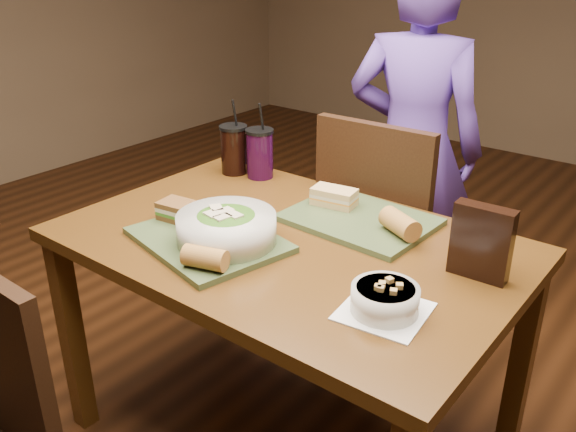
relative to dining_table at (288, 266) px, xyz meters
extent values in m
cube|color=#4C2E0F|center=(-0.60, -0.38, -0.30)|extent=(0.06, 0.06, 0.71)
cube|color=#4C2E0F|center=(-0.60, 0.38, -0.30)|extent=(0.06, 0.06, 0.71)
cube|color=#4C2E0F|center=(0.60, 0.38, -0.30)|extent=(0.06, 0.06, 0.71)
cube|color=#4C2E0F|center=(0.00, 0.00, 0.07)|extent=(1.30, 0.85, 0.04)
cube|color=black|center=(-0.25, -0.75, 0.00)|extent=(0.39, 0.04, 0.46)
cube|color=black|center=(0.01, 0.64, -0.20)|extent=(0.44, 0.44, 0.04)
cube|color=black|center=(0.01, 0.44, 0.08)|extent=(0.43, 0.06, 0.51)
cube|color=black|center=(-0.17, 0.45, -0.44)|extent=(0.04, 0.04, 0.44)
cube|color=black|center=(0.19, 0.45, -0.44)|extent=(0.04, 0.04, 0.44)
cube|color=black|center=(-0.17, 0.82, -0.44)|extent=(0.04, 0.04, 0.44)
cube|color=black|center=(0.19, 0.82, -0.44)|extent=(0.04, 0.04, 0.44)
imported|color=#5B3AA0|center=(-0.09, 0.94, 0.10)|extent=(0.63, 0.49, 1.52)
cube|color=#3D4D2A|center=(-0.16, -0.16, 0.10)|extent=(0.48, 0.40, 0.02)
cube|color=#3D4D2A|center=(0.10, 0.22, 0.10)|extent=(0.43, 0.34, 0.02)
cylinder|color=silver|center=(-0.10, -0.15, 0.15)|extent=(0.27, 0.27, 0.08)
ellipsoid|color=#427219|center=(-0.10, -0.15, 0.16)|extent=(0.22, 0.22, 0.07)
cube|color=beige|center=(-0.08, -0.18, 0.19)|extent=(0.04, 0.05, 0.01)
cube|color=beige|center=(-0.11, -0.14, 0.19)|extent=(0.04, 0.05, 0.01)
cube|color=beige|center=(-0.07, -0.15, 0.19)|extent=(0.05, 0.04, 0.01)
cube|color=beige|center=(-0.14, -0.14, 0.19)|extent=(0.06, 0.05, 0.01)
cube|color=beige|center=(-0.12, -0.18, 0.19)|extent=(0.05, 0.04, 0.01)
cube|color=white|center=(0.41, -0.16, 0.09)|extent=(0.21, 0.21, 0.00)
cylinder|color=silver|center=(0.41, -0.16, 0.13)|extent=(0.16, 0.16, 0.06)
cylinder|color=black|center=(0.41, -0.16, 0.15)|extent=(0.13, 0.13, 0.01)
cube|color=#B28947|center=(0.41, -0.18, 0.16)|extent=(0.02, 0.02, 0.01)
cube|color=#B28947|center=(0.40, -0.18, 0.16)|extent=(0.02, 0.02, 0.01)
cube|color=#B28947|center=(0.44, -0.18, 0.16)|extent=(0.02, 0.02, 0.01)
cube|color=#B28947|center=(0.40, -0.14, 0.16)|extent=(0.02, 0.02, 0.01)
cube|color=#B28947|center=(0.40, -0.16, 0.16)|extent=(0.02, 0.02, 0.01)
cube|color=#B28947|center=(0.44, -0.15, 0.16)|extent=(0.02, 0.02, 0.01)
cube|color=#593819|center=(-0.31, -0.13, 0.12)|extent=(0.13, 0.09, 0.02)
cube|color=#3F721E|center=(-0.31, -0.13, 0.13)|extent=(0.13, 0.09, 0.01)
cube|color=beige|center=(-0.31, -0.13, 0.14)|extent=(0.13, 0.09, 0.01)
cube|color=#593819|center=(-0.31, -0.13, 0.16)|extent=(0.13, 0.09, 0.02)
cube|color=tan|center=(-0.01, 0.25, 0.12)|extent=(0.15, 0.10, 0.02)
cube|color=orange|center=(-0.01, 0.25, 0.13)|extent=(0.15, 0.10, 0.01)
cube|color=beige|center=(-0.01, 0.25, 0.14)|extent=(0.15, 0.10, 0.01)
cube|color=tan|center=(-0.01, 0.25, 0.15)|extent=(0.15, 0.10, 0.02)
cylinder|color=#AD7533|center=(-0.04, -0.29, 0.14)|extent=(0.13, 0.09, 0.06)
cylinder|color=#AD7533|center=(0.25, 0.19, 0.14)|extent=(0.14, 0.11, 0.06)
cylinder|color=black|center=(-0.49, 0.31, 0.17)|extent=(0.09, 0.09, 0.17)
cylinder|color=black|center=(-0.49, 0.31, 0.26)|extent=(0.10, 0.10, 0.01)
cylinder|color=black|center=(-0.48, 0.31, 0.31)|extent=(0.01, 0.03, 0.11)
cylinder|color=black|center=(-0.39, 0.33, 0.17)|extent=(0.09, 0.09, 0.17)
cylinder|color=black|center=(-0.39, 0.33, 0.26)|extent=(0.10, 0.10, 0.01)
cylinder|color=black|center=(-0.38, 0.33, 0.31)|extent=(0.01, 0.03, 0.11)
cube|color=black|center=(0.51, 0.13, 0.19)|extent=(0.15, 0.05, 0.19)
camera|label=1|loc=(0.97, -1.23, 0.87)|focal=38.00mm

